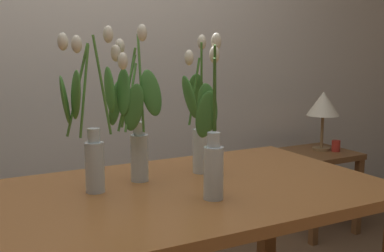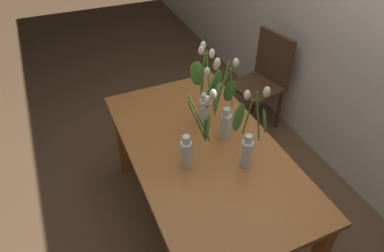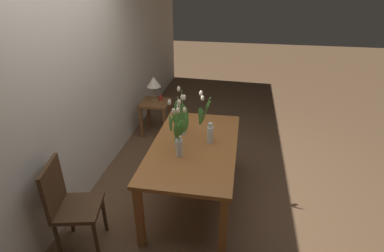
{
  "view_description": "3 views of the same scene",
  "coord_description": "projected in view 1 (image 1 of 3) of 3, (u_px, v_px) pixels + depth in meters",
  "views": [
    {
      "loc": [
        -0.74,
        -1.53,
        1.26
      ],
      "look_at": [
        0.05,
        -0.07,
        0.98
      ],
      "focal_mm": 45.74,
      "sensor_mm": 36.0,
      "label": 1
    },
    {
      "loc": [
        1.43,
        -0.71,
        2.25
      ],
      "look_at": [
        -0.07,
        -0.05,
        0.89
      ],
      "focal_mm": 32.72,
      "sensor_mm": 36.0,
      "label": 2
    },
    {
      "loc": [
        -2.76,
        -0.46,
        2.39
      ],
      "look_at": [
        -0.04,
        0.02,
        0.99
      ],
      "focal_mm": 28.38,
      "sensor_mm": 36.0,
      "label": 3
    }
  ],
  "objects": [
    {
      "name": "dining_table",
      "position": [
        170.0,
        215.0,
        1.77
      ],
      "size": [
        1.6,
        0.9,
        0.74
      ],
      "color": "#A3602D",
      "rests_on": "ground"
    },
    {
      "name": "table_lamp",
      "position": [
        323.0,
        105.0,
        3.27
      ],
      "size": [
        0.22,
        0.22,
        0.4
      ],
      "color": "olive",
      "rests_on": "side_table"
    },
    {
      "name": "side_table",
      "position": [
        317.0,
        168.0,
        3.3
      ],
      "size": [
        0.44,
        0.44,
        0.55
      ],
      "color": "brown",
      "rests_on": "ground"
    },
    {
      "name": "pillar_candle",
      "position": [
        336.0,
        146.0,
        3.27
      ],
      "size": [
        0.06,
        0.06,
        0.07
      ],
      "primitive_type": "cylinder",
      "color": "#B72D23",
      "rests_on": "side_table"
    },
    {
      "name": "tulip_vase_3",
      "position": [
        199.0,
        129.0,
        1.98
      ],
      "size": [
        0.15,
        0.21,
        0.56
      ],
      "color": "silver",
      "rests_on": "dining_table"
    },
    {
      "name": "tulip_vase_1",
      "position": [
        90.0,
        131.0,
        1.7
      ],
      "size": [
        0.22,
        0.18,
        0.58
      ],
      "color": "silver",
      "rests_on": "dining_table"
    },
    {
      "name": "tulip_vase_0",
      "position": [
        212.0,
        146.0,
        1.67
      ],
      "size": [
        0.13,
        0.18,
        0.56
      ],
      "color": "silver",
      "rests_on": "dining_table"
    },
    {
      "name": "room_wall_rear",
      "position": [
        68.0,
        28.0,
        2.8
      ],
      "size": [
        9.0,
        0.1,
        2.7
      ],
      "primitive_type": "cube",
      "color": "silver",
      "rests_on": "ground"
    },
    {
      "name": "tulip_vase_2",
      "position": [
        135.0,
        123.0,
        1.81
      ],
      "size": [
        0.19,
        0.23,
        0.59
      ],
      "color": "silver",
      "rests_on": "dining_table"
    }
  ]
}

